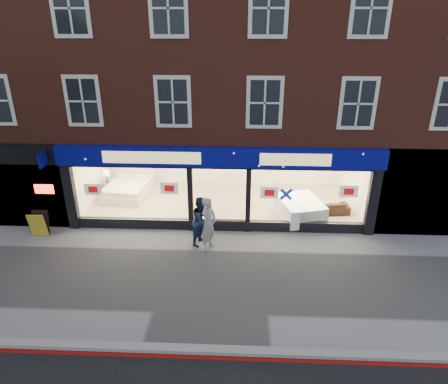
# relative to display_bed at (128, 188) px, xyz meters

# --- Properties ---
(ground) EXTENTS (120.00, 120.00, 0.00)m
(ground) POSITION_rel_display_bed_xyz_m (4.15, -5.77, -0.44)
(ground) COLOR gray
(ground) RESTS_ON ground
(kerb_line) EXTENTS (60.00, 0.10, 0.01)m
(kerb_line) POSITION_rel_display_bed_xyz_m (4.15, -8.87, -0.44)
(kerb_line) COLOR #8C0A07
(kerb_line) RESTS_ON ground
(kerb_stone) EXTENTS (60.00, 0.25, 0.12)m
(kerb_stone) POSITION_rel_display_bed_xyz_m (4.15, -8.67, -0.38)
(kerb_stone) COLOR gray
(kerb_stone) RESTS_ON ground
(showroom_floor) EXTENTS (11.00, 4.50, 0.10)m
(showroom_floor) POSITION_rel_display_bed_xyz_m (4.15, -0.52, -0.39)
(showroom_floor) COLOR tan
(showroom_floor) RESTS_ON ground
(building) EXTENTS (19.00, 8.26, 10.30)m
(building) POSITION_rel_display_bed_xyz_m (4.13, 1.16, 6.23)
(building) COLOR brown
(building) RESTS_ON ground
(display_bed) EXTENTS (1.98, 2.32, 1.22)m
(display_bed) POSITION_rel_display_bed_xyz_m (0.00, 0.00, 0.00)
(display_bed) COLOR beige
(display_bed) RESTS_ON showroom_floor
(bedside_table) EXTENTS (0.55, 0.55, 0.55)m
(bedside_table) POSITION_rel_display_bed_xyz_m (-0.95, 0.12, -0.07)
(bedside_table) COLOR brown
(bedside_table) RESTS_ON showroom_floor
(mattress_stack) EXTENTS (1.94, 2.21, 0.74)m
(mattress_stack) POSITION_rel_display_bed_xyz_m (7.25, -1.77, 0.03)
(mattress_stack) COLOR white
(mattress_stack) RESTS_ON showroom_floor
(sofa) EXTENTS (1.79, 0.87, 0.50)m
(sofa) POSITION_rel_display_bed_xyz_m (8.40, -1.31, -0.09)
(sofa) COLOR black
(sofa) RESTS_ON showroom_floor
(a_board) EXTENTS (0.62, 0.40, 0.95)m
(a_board) POSITION_rel_display_bed_xyz_m (-2.36, -3.42, 0.04)
(a_board) COLOR gold
(a_board) RESTS_ON ground
(pedestrian_grey) EXTENTS (0.69, 0.82, 1.89)m
(pedestrian_grey) POSITION_rel_display_bed_xyz_m (3.86, -4.00, 0.51)
(pedestrian_grey) COLOR #989B9F
(pedestrian_grey) RESTS_ON ground
(pedestrian_blue) EXTENTS (0.96, 1.06, 1.77)m
(pedestrian_blue) POSITION_rel_display_bed_xyz_m (3.60, -3.68, 0.44)
(pedestrian_blue) COLOR #1C2B4E
(pedestrian_blue) RESTS_ON ground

